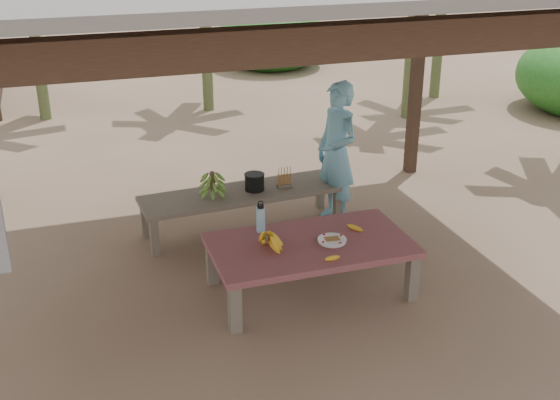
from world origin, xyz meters
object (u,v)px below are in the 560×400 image
object	(u,v)px
woman	(337,153)
bench	(243,196)
water_flask	(261,219)
ripe_banana_bunch	(267,241)
plate	(332,240)
cooking_pot	(254,182)
work_table	(310,249)

from	to	relation	value
woman	bench	bearing A→B (deg)	-108.19
water_flask	woman	world-z (taller)	woman
ripe_banana_bunch	bench	bearing A→B (deg)	82.78
bench	plate	bearing A→B (deg)	-78.50
plate	cooking_pot	xyz separation A→B (m)	(-0.28, 1.52, 0.02)
bench	water_flask	world-z (taller)	water_flask
bench	woman	distance (m)	1.12
work_table	bench	distance (m)	1.48
ripe_banana_bunch	cooking_pot	xyz separation A→B (m)	(0.32, 1.48, -0.04)
bench	ripe_banana_bunch	world-z (taller)	ripe_banana_bunch
bench	work_table	bearing A→B (deg)	-84.84
work_table	water_flask	bearing A→B (deg)	135.05
ripe_banana_bunch	water_flask	xyz separation A→B (m)	(0.06, 0.37, 0.05)
ripe_banana_bunch	water_flask	distance (m)	0.38
plate	cooking_pot	distance (m)	1.55
water_flask	cooking_pot	bearing A→B (deg)	76.62
work_table	ripe_banana_bunch	xyz separation A→B (m)	(-0.42, -0.01, 0.15)
plate	woman	size ratio (longest dim) A/B	0.17
ripe_banana_bunch	woman	xyz separation A→B (m)	(1.24, 1.40, 0.21)
woman	ripe_banana_bunch	bearing A→B (deg)	-55.44
water_flask	woman	size ratio (longest dim) A/B	0.20
work_table	ripe_banana_bunch	bearing A→B (deg)	-177.93
plate	cooking_pot	size ratio (longest dim) A/B	1.26
plate	cooking_pot	bearing A→B (deg)	100.45
bench	cooking_pot	distance (m)	0.20
work_table	plate	xyz separation A→B (m)	(0.18, -0.06, 0.08)
bench	cooking_pot	size ratio (longest dim) A/B	10.72
ripe_banana_bunch	cooking_pot	world-z (taller)	ripe_banana_bunch
water_flask	cooking_pot	distance (m)	1.14
work_table	water_flask	distance (m)	0.54
cooking_pot	woman	world-z (taller)	woman
bench	ripe_banana_bunch	bearing A→B (deg)	-100.94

